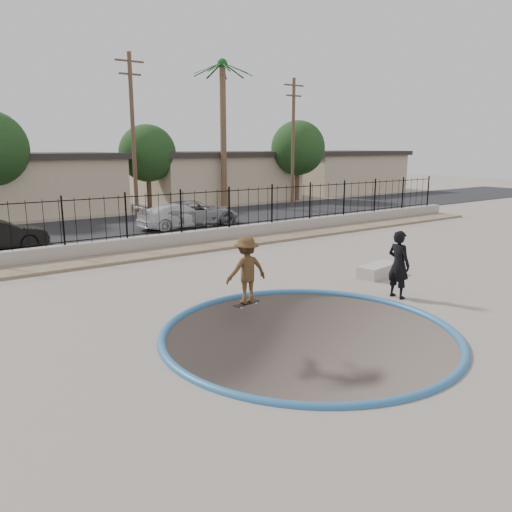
{
  "coord_description": "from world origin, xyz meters",
  "views": [
    {
      "loc": [
        -7.44,
        -9.27,
        4.3
      ],
      "look_at": [
        0.61,
        2.0,
        1.26
      ],
      "focal_mm": 35.0,
      "sensor_mm": 36.0,
      "label": 1
    }
  ],
  "objects_px": {
    "skater": "(246,273)",
    "car_d": "(195,213)",
    "concrete_ledge": "(378,270)",
    "car_c": "(179,216)",
    "skateboard": "(247,303)",
    "videographer": "(399,264)"
  },
  "relations": [
    {
      "from": "skater",
      "to": "car_d",
      "type": "bearing_deg",
      "value": -107.52
    },
    {
      "from": "concrete_ledge",
      "to": "car_d",
      "type": "bearing_deg",
      "value": 89.1
    },
    {
      "from": "skateboard",
      "to": "concrete_ledge",
      "type": "distance_m",
      "value": 5.46
    },
    {
      "from": "skater",
      "to": "videographer",
      "type": "bearing_deg",
      "value": 160.04
    },
    {
      "from": "skateboard",
      "to": "car_c",
      "type": "height_order",
      "value": "car_c"
    },
    {
      "from": "skater",
      "to": "concrete_ledge",
      "type": "height_order",
      "value": "skater"
    },
    {
      "from": "car_c",
      "to": "car_d",
      "type": "distance_m",
      "value": 1.11
    },
    {
      "from": "skateboard",
      "to": "skater",
      "type": "bearing_deg",
      "value": -99.7
    },
    {
      "from": "skater",
      "to": "car_c",
      "type": "bearing_deg",
      "value": -103.73
    },
    {
      "from": "skateboard",
      "to": "car_c",
      "type": "xyz_separation_m",
      "value": [
        4.58,
        13.08,
        0.63
      ]
    },
    {
      "from": "skateboard",
      "to": "concrete_ledge",
      "type": "height_order",
      "value": "concrete_ledge"
    },
    {
      "from": "car_c",
      "to": "car_d",
      "type": "height_order",
      "value": "car_d"
    },
    {
      "from": "skater",
      "to": "car_c",
      "type": "relative_size",
      "value": 0.41
    },
    {
      "from": "skateboard",
      "to": "car_d",
      "type": "height_order",
      "value": "car_d"
    },
    {
      "from": "skater",
      "to": "car_c",
      "type": "height_order",
      "value": "skater"
    },
    {
      "from": "car_c",
      "to": "car_d",
      "type": "xyz_separation_m",
      "value": [
        1.09,
        0.21,
        0.04
      ]
    },
    {
      "from": "skater",
      "to": "concrete_ledge",
      "type": "distance_m",
      "value": 5.51
    },
    {
      "from": "concrete_ledge",
      "to": "car_d",
      "type": "relative_size",
      "value": 0.32
    },
    {
      "from": "car_c",
      "to": "car_d",
      "type": "bearing_deg",
      "value": -81.44
    },
    {
      "from": "videographer",
      "to": "car_d",
      "type": "distance_m",
      "value": 15.29
    },
    {
      "from": "skateboard",
      "to": "videographer",
      "type": "bearing_deg",
      "value": -35.13
    },
    {
      "from": "videographer",
      "to": "car_d",
      "type": "bearing_deg",
      "value": -6.4
    }
  ]
}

